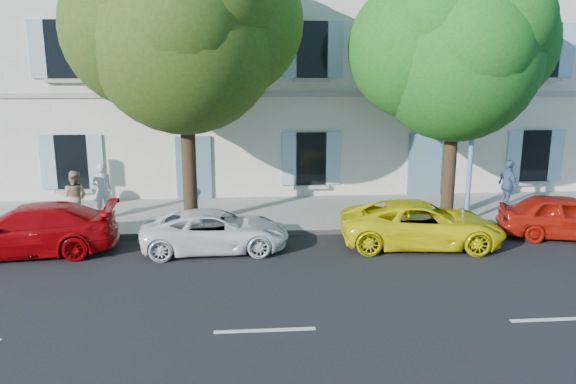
{
  "coord_description": "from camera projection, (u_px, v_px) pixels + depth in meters",
  "views": [
    {
      "loc": [
        -0.37,
        -14.12,
        5.12
      ],
      "look_at": [
        0.94,
        2.0,
        1.4
      ],
      "focal_mm": 35.0,
      "sensor_mm": 36.0,
      "label": 1
    }
  ],
  "objects": [
    {
      "name": "ground",
      "position": [
        259.0,
        261.0,
        14.89
      ],
      "size": [
        90.0,
        90.0,
        0.0
      ],
      "primitive_type": "plane",
      "color": "black"
    },
    {
      "name": "sidewalk",
      "position": [
        255.0,
        214.0,
        19.19
      ],
      "size": [
        36.0,
        4.5,
        0.15
      ],
      "primitive_type": "cube",
      "color": "#A09E96",
      "rests_on": "ground"
    },
    {
      "name": "kerb",
      "position": [
        256.0,
        233.0,
        17.08
      ],
      "size": [
        36.0,
        0.16,
        0.16
      ],
      "primitive_type": "cube",
      "color": "#9E998E",
      "rests_on": "ground"
    },
    {
      "name": "building",
      "position": [
        250.0,
        42.0,
        23.45
      ],
      "size": [
        28.0,
        7.0,
        12.0
      ],
      "primitive_type": "cube",
      "color": "beige",
      "rests_on": "ground"
    },
    {
      "name": "car_red_coupe",
      "position": [
        28.0,
        230.0,
        15.28
      ],
      "size": [
        4.85,
        2.28,
        1.37
      ],
      "primitive_type": "imported",
      "rotation": [
        0.0,
        0.0,
        4.79
      ],
      "color": "#9E0408",
      "rests_on": "ground"
    },
    {
      "name": "car_white_coupe",
      "position": [
        215.0,
        231.0,
        15.62
      ],
      "size": [
        4.13,
        2.01,
        1.13
      ],
      "primitive_type": "imported",
      "rotation": [
        0.0,
        0.0,
        1.6
      ],
      "color": "white",
      "rests_on": "ground"
    },
    {
      "name": "car_yellow_supercar",
      "position": [
        422.0,
        224.0,
        16.0
      ],
      "size": [
        4.79,
        2.57,
        1.28
      ],
      "primitive_type": "imported",
      "rotation": [
        0.0,
        0.0,
        1.47
      ],
      "color": "yellow",
      "rests_on": "ground"
    },
    {
      "name": "car_red_hatchback",
      "position": [
        567.0,
        217.0,
        16.69
      ],
      "size": [
        4.13,
        2.46,
        1.32
      ],
      "primitive_type": "imported",
      "rotation": [
        0.0,
        0.0,
        1.32
      ],
      "color": "#B3160B",
      "rests_on": "ground"
    },
    {
      "name": "tree_left",
      "position": [
        184.0,
        39.0,
        16.55
      ],
      "size": [
        5.69,
        5.69,
        8.82
      ],
      "color": "#3A2819",
      "rests_on": "sidewalk"
    },
    {
      "name": "tree_right",
      "position": [
        456.0,
        59.0,
        17.37
      ],
      "size": [
        5.16,
        5.16,
        7.95
      ],
      "color": "#3A2819",
      "rests_on": "sidewalk"
    },
    {
      "name": "street_lamp",
      "position": [
        478.0,
        79.0,
        16.98
      ],
      "size": [
        0.32,
        1.7,
        7.95
      ],
      "color": "#7293BF",
      "rests_on": "sidewalk"
    },
    {
      "name": "pedestrian_a",
      "position": [
        102.0,
        190.0,
        18.39
      ],
      "size": [
        0.78,
        0.66,
        1.8
      ],
      "primitive_type": "imported",
      "rotation": [
        0.0,
        0.0,
        3.56
      ],
      "color": "silver",
      "rests_on": "sidewalk"
    },
    {
      "name": "pedestrian_b",
      "position": [
        75.0,
        197.0,
        17.71
      ],
      "size": [
        0.94,
        0.81,
        1.69
      ],
      "primitive_type": "imported",
      "rotation": [
        0.0,
        0.0,
        2.92
      ],
      "color": "tan",
      "rests_on": "sidewalk"
    },
    {
      "name": "pedestrian_c",
      "position": [
        508.0,
        185.0,
        19.24
      ],
      "size": [
        0.54,
        1.07,
        1.76
      ],
      "primitive_type": "imported",
      "rotation": [
        0.0,
        0.0,
        1.68
      ],
      "color": "slate",
      "rests_on": "sidewalk"
    }
  ]
}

